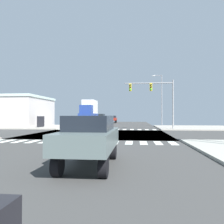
{
  "coord_description": "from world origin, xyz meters",
  "views": [
    {
      "loc": [
        3.68,
        -22.68,
        1.88
      ],
      "look_at": [
        0.89,
        3.76,
        2.33
      ],
      "focal_mm": 35.27,
      "sensor_mm": 36.0,
      "label": 1
    }
  ],
  "objects": [
    {
      "name": "sidewalk_corner_ne",
      "position": [
        13.0,
        12.0,
        0.07
      ],
      "size": [
        12.0,
        12.0,
        0.14
      ],
      "color": "#A09B91",
      "rests_on": "ground"
    },
    {
      "name": "sidewalk_corner_nw",
      "position": [
        -13.0,
        12.0,
        0.07
      ],
      "size": [
        12.0,
        12.0,
        0.14
      ],
      "color": "#A6A095",
      "rests_on": "ground"
    },
    {
      "name": "sedan_farside_1",
      "position": [
        2.0,
        -14.61,
        1.12
      ],
      "size": [
        1.8,
        4.3,
        1.88
      ],
      "color": "black",
      "rests_on": "ground"
    },
    {
      "name": "crosswalk_near",
      "position": [
        -0.25,
        -7.3,
        0.0
      ],
      "size": [
        13.5,
        2.0,
        0.01
      ],
      "color": "white",
      "rests_on": "ground"
    },
    {
      "name": "crosswalk_far",
      "position": [
        -0.25,
        7.3,
        0.0
      ],
      "size": [
        13.5,
        2.0,
        0.01
      ],
      "color": "white",
      "rests_on": "ground"
    },
    {
      "name": "bank_building",
      "position": [
        -17.88,
        14.24,
        2.63
      ],
      "size": [
        12.98,
        11.09,
        5.24
      ],
      "color": "beige",
      "rests_on": "ground"
    },
    {
      "name": "ground",
      "position": [
        0.0,
        0.0,
        -0.03
      ],
      "size": [
        90.0,
        90.0,
        0.05
      ],
      "color": "#3B3B3A"
    },
    {
      "name": "suv_trailing_2",
      "position": [
        -5.0,
        32.94,
        1.39
      ],
      "size": [
        1.96,
        4.6,
        2.34
      ],
      "rotation": [
        0.0,
        0.0,
        3.14
      ],
      "color": "black",
      "rests_on": "ground"
    },
    {
      "name": "street_lamp",
      "position": [
        8.16,
        16.82,
        5.37
      ],
      "size": [
        1.78,
        0.32,
        9.12
      ],
      "color": "gray",
      "rests_on": "ground"
    },
    {
      "name": "sedan_crossing_2",
      "position": [
        -2.0,
        33.69,
        1.12
      ],
      "size": [
        1.8,
        4.3,
        1.88
      ],
      "rotation": [
        0.0,
        0.0,
        3.14
      ],
      "color": "black",
      "rests_on": "ground"
    },
    {
      "name": "sedan_middle_5",
      "position": [
        -2.0,
        18.3,
        1.12
      ],
      "size": [
        1.8,
        4.3,
        1.88
      ],
      "rotation": [
        0.0,
        0.0,
        3.14
      ],
      "color": "black",
      "rests_on": "ground"
    },
    {
      "name": "box_truck_outer_1",
      "position": [
        -5.0,
        18.26,
        2.56
      ],
      "size": [
        2.4,
        7.2,
        4.85
      ],
      "rotation": [
        0.0,
        0.0,
        3.14
      ],
      "color": "black",
      "rests_on": "ground"
    },
    {
      "name": "traffic_signal_mast",
      "position": [
        6.23,
        7.39,
        4.95
      ],
      "size": [
        6.58,
        0.55,
        6.7
      ],
      "color": "gray",
      "rests_on": "ground"
    }
  ]
}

